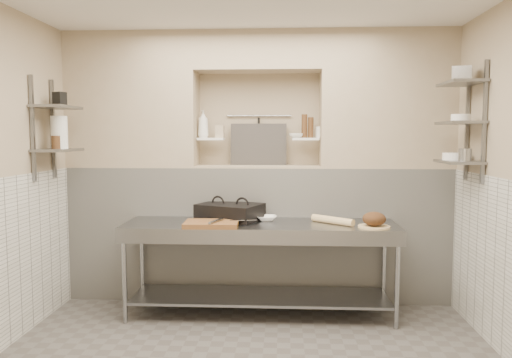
# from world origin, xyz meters

# --- Properties ---
(wall_back) EXTENTS (4.00, 0.10, 2.80)m
(wall_back) POSITION_xyz_m (0.00, 2.00, 1.40)
(wall_back) COLOR tan
(wall_back) RESTS_ON ground
(wall_front) EXTENTS (4.00, 0.10, 2.80)m
(wall_front) POSITION_xyz_m (0.00, -2.00, 1.40)
(wall_front) COLOR tan
(wall_front) RESTS_ON ground
(backwall_lower) EXTENTS (4.00, 0.40, 1.40)m
(backwall_lower) POSITION_xyz_m (0.00, 1.75, 0.70)
(backwall_lower) COLOR silver
(backwall_lower) RESTS_ON floor
(alcove_sill) EXTENTS (1.30, 0.40, 0.02)m
(alcove_sill) POSITION_xyz_m (0.00, 1.75, 1.41)
(alcove_sill) COLOR tan
(alcove_sill) RESTS_ON backwall_lower
(backwall_pillar_left) EXTENTS (1.35, 0.40, 1.40)m
(backwall_pillar_left) POSITION_xyz_m (-1.33, 1.75, 2.10)
(backwall_pillar_left) COLOR tan
(backwall_pillar_left) RESTS_ON backwall_lower
(backwall_pillar_right) EXTENTS (1.35, 0.40, 1.40)m
(backwall_pillar_right) POSITION_xyz_m (1.33, 1.75, 2.10)
(backwall_pillar_right) COLOR tan
(backwall_pillar_right) RESTS_ON backwall_lower
(backwall_header) EXTENTS (1.30, 0.40, 0.40)m
(backwall_header) POSITION_xyz_m (0.00, 1.75, 2.60)
(backwall_header) COLOR tan
(backwall_header) RESTS_ON backwall_lower
(alcove_shelf_left) EXTENTS (0.28, 0.16, 0.02)m
(alcove_shelf_left) POSITION_xyz_m (-0.50, 1.75, 1.70)
(alcove_shelf_left) COLOR white
(alcove_shelf_left) RESTS_ON backwall_lower
(alcove_shelf_right) EXTENTS (0.28, 0.16, 0.02)m
(alcove_shelf_right) POSITION_xyz_m (0.50, 1.75, 1.70)
(alcove_shelf_right) COLOR white
(alcove_shelf_right) RESTS_ON backwall_lower
(utensil_rail) EXTENTS (0.70, 0.02, 0.02)m
(utensil_rail) POSITION_xyz_m (0.00, 1.92, 1.95)
(utensil_rail) COLOR gray
(utensil_rail) RESTS_ON wall_back
(hanging_steel) EXTENTS (0.02, 0.02, 0.30)m
(hanging_steel) POSITION_xyz_m (0.00, 1.90, 1.78)
(hanging_steel) COLOR black
(hanging_steel) RESTS_ON utensil_rail
(splash_panel) EXTENTS (0.60, 0.08, 0.45)m
(splash_panel) POSITION_xyz_m (0.00, 1.85, 1.64)
(splash_panel) COLOR #383330
(splash_panel) RESTS_ON alcove_sill
(shelf_rail_left_a) EXTENTS (0.03, 0.03, 0.95)m
(shelf_rail_left_a) POSITION_xyz_m (-1.98, 1.25, 1.80)
(shelf_rail_left_a) COLOR slate
(shelf_rail_left_a) RESTS_ON wall_left
(shelf_rail_left_b) EXTENTS (0.03, 0.03, 0.95)m
(shelf_rail_left_b) POSITION_xyz_m (-1.98, 0.85, 1.80)
(shelf_rail_left_b) COLOR slate
(shelf_rail_left_b) RESTS_ON wall_left
(wall_shelf_left_lower) EXTENTS (0.30, 0.50, 0.02)m
(wall_shelf_left_lower) POSITION_xyz_m (-1.84, 1.05, 1.60)
(wall_shelf_left_lower) COLOR slate
(wall_shelf_left_lower) RESTS_ON wall_left
(wall_shelf_left_upper) EXTENTS (0.30, 0.50, 0.03)m
(wall_shelf_left_upper) POSITION_xyz_m (-1.84, 1.05, 2.00)
(wall_shelf_left_upper) COLOR slate
(wall_shelf_left_upper) RESTS_ON wall_left
(shelf_rail_right_a) EXTENTS (0.03, 0.03, 1.05)m
(shelf_rail_right_a) POSITION_xyz_m (1.98, 1.25, 1.85)
(shelf_rail_right_a) COLOR slate
(shelf_rail_right_a) RESTS_ON wall_right
(shelf_rail_right_b) EXTENTS (0.03, 0.03, 1.05)m
(shelf_rail_right_b) POSITION_xyz_m (1.98, 0.85, 1.85)
(shelf_rail_right_b) COLOR slate
(shelf_rail_right_b) RESTS_ON wall_right
(wall_shelf_right_lower) EXTENTS (0.30, 0.50, 0.02)m
(wall_shelf_right_lower) POSITION_xyz_m (1.84, 1.05, 1.50)
(wall_shelf_right_lower) COLOR slate
(wall_shelf_right_lower) RESTS_ON wall_right
(wall_shelf_right_mid) EXTENTS (0.30, 0.50, 0.02)m
(wall_shelf_right_mid) POSITION_xyz_m (1.84, 1.05, 1.85)
(wall_shelf_right_mid) COLOR slate
(wall_shelf_right_mid) RESTS_ON wall_right
(wall_shelf_right_upper) EXTENTS (0.30, 0.50, 0.03)m
(wall_shelf_right_upper) POSITION_xyz_m (1.84, 1.05, 2.20)
(wall_shelf_right_upper) COLOR slate
(wall_shelf_right_upper) RESTS_ON wall_right
(prep_table) EXTENTS (2.60, 0.70, 0.90)m
(prep_table) POSITION_xyz_m (0.05, 1.18, 0.64)
(prep_table) COLOR gray
(prep_table) RESTS_ON floor
(panini_press) EXTENTS (0.71, 0.63, 0.16)m
(panini_press) POSITION_xyz_m (-0.26, 1.37, 0.98)
(panini_press) COLOR black
(panini_press) RESTS_ON prep_table
(cutting_board) EXTENTS (0.50, 0.36, 0.04)m
(cutting_board) POSITION_xyz_m (-0.39, 1.01, 0.92)
(cutting_board) COLOR brown
(cutting_board) RESTS_ON prep_table
(knife_blade) EXTENTS (0.25, 0.08, 0.01)m
(knife_blade) POSITION_xyz_m (-0.10, 1.08, 0.95)
(knife_blade) COLOR gray
(knife_blade) RESTS_ON cutting_board
(tongs) EXTENTS (0.11, 0.26, 0.02)m
(tongs) POSITION_xyz_m (-0.34, 0.97, 0.96)
(tongs) COLOR gray
(tongs) RESTS_ON cutting_board
(mixing_bowl) EXTENTS (0.21, 0.21, 0.05)m
(mixing_bowl) POSITION_xyz_m (0.11, 1.34, 0.92)
(mixing_bowl) COLOR white
(mixing_bowl) RESTS_ON prep_table
(rolling_pin) EXTENTS (0.39, 0.35, 0.07)m
(rolling_pin) POSITION_xyz_m (0.74, 1.20, 0.93)
(rolling_pin) COLOR #E0C787
(rolling_pin) RESTS_ON prep_table
(bread_board) EXTENTS (0.29, 0.29, 0.02)m
(bread_board) POSITION_xyz_m (1.09, 1.02, 0.91)
(bread_board) COLOR #E0C787
(bread_board) RESTS_ON prep_table
(bread_loaf) EXTENTS (0.21, 0.21, 0.13)m
(bread_loaf) POSITION_xyz_m (1.09, 1.02, 0.98)
(bread_loaf) COLOR #4C2D19
(bread_loaf) RESTS_ON bread_board
(bottle_soap) EXTENTS (0.12, 0.12, 0.29)m
(bottle_soap) POSITION_xyz_m (-0.58, 1.76, 1.86)
(bottle_soap) COLOR white
(bottle_soap) RESTS_ON alcove_shelf_left
(jar_alcove) EXTENTS (0.09, 0.09, 0.13)m
(jar_alcove) POSITION_xyz_m (-0.41, 1.76, 1.78)
(jar_alcove) COLOR tan
(jar_alcove) RESTS_ON alcove_shelf_left
(bowl_alcove) EXTENTS (0.17, 0.17, 0.05)m
(bowl_alcove) POSITION_xyz_m (0.40, 1.73, 1.74)
(bowl_alcove) COLOR white
(bowl_alcove) RESTS_ON alcove_shelf_right
(condiment_a) EXTENTS (0.06, 0.06, 0.21)m
(condiment_a) POSITION_xyz_m (0.55, 1.75, 1.82)
(condiment_a) COLOR #482D19
(condiment_a) RESTS_ON alcove_shelf_right
(condiment_b) EXTENTS (0.06, 0.06, 0.24)m
(condiment_b) POSITION_xyz_m (0.48, 1.74, 1.83)
(condiment_b) COLOR #482D19
(condiment_b) RESTS_ON alcove_shelf_right
(condiment_c) EXTENTS (0.07, 0.07, 0.12)m
(condiment_c) POSITION_xyz_m (0.64, 1.79, 1.77)
(condiment_c) COLOR white
(condiment_c) RESTS_ON alcove_shelf_right
(jug_left) EXTENTS (0.15, 0.15, 0.31)m
(jug_left) POSITION_xyz_m (-1.84, 1.08, 1.77)
(jug_left) COLOR white
(jug_left) RESTS_ON wall_shelf_left_lower
(jar_left) EXTENTS (0.08, 0.08, 0.12)m
(jar_left) POSITION_xyz_m (-1.84, 1.01, 1.67)
(jar_left) COLOR #482D19
(jar_left) RESTS_ON wall_shelf_left_lower
(box_left_upper) EXTENTS (0.12, 0.12, 0.13)m
(box_left_upper) POSITION_xyz_m (-1.84, 1.12, 2.08)
(box_left_upper) COLOR black
(box_left_upper) RESTS_ON wall_shelf_left_upper
(bowl_right) EXTENTS (0.22, 0.22, 0.07)m
(bowl_right) POSITION_xyz_m (1.84, 1.15, 1.55)
(bowl_right) COLOR white
(bowl_right) RESTS_ON wall_shelf_right_lower
(canister_right) EXTENTS (0.11, 0.11, 0.11)m
(canister_right) POSITION_xyz_m (1.84, 0.90, 1.57)
(canister_right) COLOR gray
(canister_right) RESTS_ON wall_shelf_right_lower
(bowl_right_mid) EXTENTS (0.17, 0.17, 0.06)m
(bowl_right_mid) POSITION_xyz_m (1.84, 1.04, 1.89)
(bowl_right_mid) COLOR white
(bowl_right_mid) RESTS_ON wall_shelf_right_mid
(basket_right) EXTENTS (0.22, 0.24, 0.13)m
(basket_right) POSITION_xyz_m (1.84, 1.04, 2.28)
(basket_right) COLOR gray
(basket_right) RESTS_ON wall_shelf_right_upper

